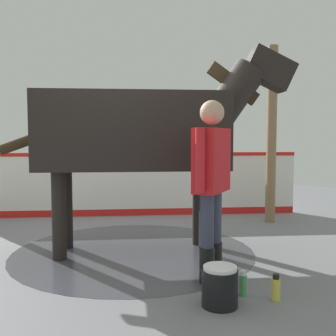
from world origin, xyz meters
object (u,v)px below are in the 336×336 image
horse (143,131)px  bottle_spray (243,284)px  handler (212,176)px  bottle_shampoo (276,288)px  wash_bucket (220,286)px

horse → bottle_spray: size_ratio=11.89×
handler → bottle_spray: (0.45, -0.16, -0.91)m
bottle_shampoo → horse: bearing=170.6°
handler → bottle_shampoo: size_ratio=7.56×
bottle_shampoo → bottle_spray: bearing=-159.1°
handler → bottle_spray: handler is taller
handler → wash_bucket: handler is taller
handler → wash_bucket: size_ratio=5.19×
wash_bucket → bottle_shampoo: 0.51m
horse → handler: (1.18, -0.25, -0.45)m
bottle_shampoo → bottle_spray: (-0.26, -0.10, -0.00)m
wash_bucket → bottle_spray: 0.31m
handler → bottle_shampoo: (0.71, -0.06, -0.91)m
horse → wash_bucket: bearing=-70.6°
handler → bottle_spray: size_ratio=7.67×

